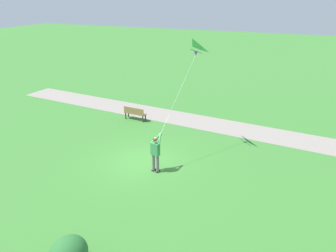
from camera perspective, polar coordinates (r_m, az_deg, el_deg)
ground_plane at (r=16.77m, az=-4.33°, el=-6.08°), size 120.00×120.00×0.00m
walkway_path at (r=21.41m, az=8.10°, el=0.18°), size 5.37×32.08×0.02m
person_kite_flyer at (r=15.42m, az=-2.12°, el=-4.28°), size 0.63×0.51×1.83m
flying_kite at (r=16.68m, az=4.15°, el=13.17°), size 3.39×1.29×3.98m
park_bench_near_walkway at (r=21.98m, az=-5.69°, el=2.28°), size 0.58×1.53×0.88m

